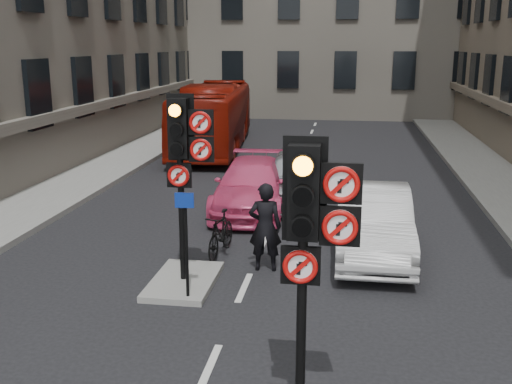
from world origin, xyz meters
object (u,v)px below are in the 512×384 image
(info_sign, at_px, (186,230))
(car_pink, at_px, (252,186))
(motorcycle, at_px, (221,234))
(motorcyclist, at_px, (265,227))
(car_white, at_px, (373,222))
(signal_near, at_px, (311,224))
(car_silver, at_px, (295,177))
(signal_far, at_px, (184,148))
(bus_red, at_px, (214,117))

(info_sign, bearing_deg, car_pink, 84.42)
(motorcycle, height_order, motorcyclist, motorcyclist)
(motorcyclist, bearing_deg, car_white, -154.82)
(signal_near, bearing_deg, motorcycle, 111.93)
(car_silver, bearing_deg, signal_far, -104.48)
(car_white, bearing_deg, signal_far, -147.32)
(car_white, xyz_separation_m, motorcycle, (-3.33, -0.61, -0.25))
(signal_near, bearing_deg, info_sign, 126.79)
(signal_near, xyz_separation_m, car_pink, (-2.23, 9.55, -1.89))
(signal_near, relative_size, car_pink, 0.75)
(car_white, bearing_deg, car_pink, 135.12)
(signal_near, bearing_deg, car_pink, 103.15)
(signal_far, height_order, info_sign, signal_far)
(bus_red, distance_m, info_sign, 16.18)
(signal_near, xyz_separation_m, info_sign, (-2.39, 3.19, -1.20))
(car_white, relative_size, motorcyclist, 2.44)
(car_white, height_order, motorcyclist, motorcyclist)
(car_pink, distance_m, motorcycle, 3.81)
(car_silver, height_order, car_pink, car_silver)
(signal_near, height_order, car_silver, signal_near)
(motorcyclist, bearing_deg, signal_near, 97.84)
(signal_far, xyz_separation_m, car_white, (3.62, 2.35, -1.96))
(signal_near, relative_size, motorcyclist, 1.92)
(signal_near, xyz_separation_m, car_silver, (-1.10, 10.57, -1.83))
(signal_far, relative_size, car_silver, 0.80)
(car_silver, relative_size, motorcyclist, 2.39)
(signal_near, relative_size, car_white, 0.79)
(car_white, distance_m, info_sign, 4.69)
(signal_far, relative_size, car_pink, 0.75)
(info_sign, bearing_deg, bus_red, 96.76)
(signal_far, xyz_separation_m, bus_red, (-2.86, 15.08, -1.28))
(signal_near, xyz_separation_m, motorcyclist, (-1.22, 5.01, -1.65))
(motorcyclist, xyz_separation_m, info_sign, (-1.17, -1.82, 0.45))
(car_silver, bearing_deg, info_sign, -101.50)
(car_pink, height_order, bus_red, bus_red)
(car_pink, bearing_deg, car_silver, 39.63)
(bus_red, bearing_deg, car_silver, -67.83)
(bus_red, relative_size, motorcyclist, 5.51)
(signal_far, height_order, car_pink, signal_far)
(car_silver, height_order, car_white, car_silver)
(car_pink, relative_size, info_sign, 2.44)
(signal_far, relative_size, bus_red, 0.35)
(motorcyclist, bearing_deg, bus_red, -79.06)
(motorcycle, bearing_deg, car_white, 16.80)
(signal_near, height_order, car_white, signal_near)
(car_pink, bearing_deg, info_sign, -93.93)
(bus_red, xyz_separation_m, motorcyclist, (4.24, -14.07, -0.50))
(car_pink, relative_size, bus_red, 0.46)
(car_pink, height_order, info_sign, info_sign)
(car_pink, xyz_separation_m, bus_red, (-3.23, 9.53, 0.74))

